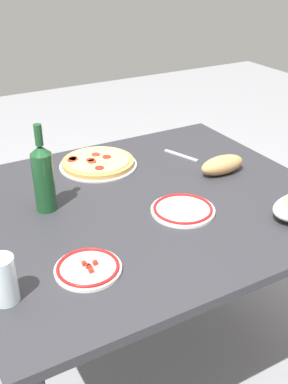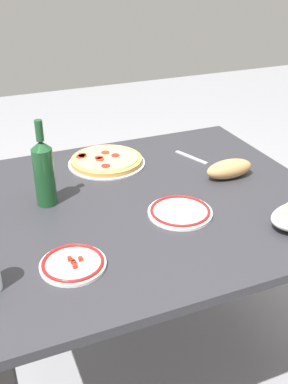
% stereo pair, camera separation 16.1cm
% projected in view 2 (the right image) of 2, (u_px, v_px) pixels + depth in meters
% --- Properties ---
extents(ground_plane, '(8.00, 8.00, 0.00)m').
position_uv_depth(ground_plane, '(144.00, 348.00, 1.98)').
color(ground_plane, gray).
rests_on(ground_plane, ground).
extents(dining_table, '(1.26, 1.08, 0.74)m').
position_uv_depth(dining_table, '(144.00, 225.00, 1.68)').
color(dining_table, '#2D2D33').
rests_on(dining_table, ground).
extents(pepperoni_pizza, '(0.31, 0.31, 0.03)m').
position_uv_depth(pepperoni_pizza, '(106.00, 160.00, 1.88)').
color(pepperoni_pizza, '#B7B7BC').
rests_on(pepperoni_pizza, dining_table).
extents(wine_bottle, '(0.07, 0.07, 0.30)m').
position_uv_depth(wine_bottle, '(44.00, 172.00, 1.54)').
color(wine_bottle, '#194723').
rests_on(wine_bottle, dining_table).
extents(side_plate_near, '(0.22, 0.22, 0.02)m').
position_uv_depth(side_plate_near, '(180.00, 212.00, 1.53)').
color(side_plate_near, white).
rests_on(side_plate_near, dining_table).
extents(side_plate_far, '(0.19, 0.19, 0.02)m').
position_uv_depth(side_plate_far, '(73.00, 264.00, 1.29)').
color(side_plate_far, white).
rests_on(side_plate_far, dining_table).
extents(bread_loaf, '(0.19, 0.08, 0.07)m').
position_uv_depth(bread_loaf, '(229.00, 169.00, 1.76)').
color(bread_loaf, tan).
rests_on(bread_loaf, dining_table).
extents(fork_left, '(0.07, 0.17, 0.00)m').
position_uv_depth(fork_left, '(191.00, 157.00, 1.94)').
color(fork_left, '#B7B7BC').
rests_on(fork_left, dining_table).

